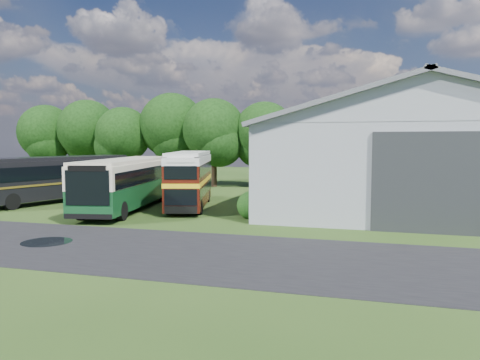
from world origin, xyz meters
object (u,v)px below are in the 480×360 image
(storage_shed, at_px, (411,146))
(bus_dark_single, at_px, (55,178))
(bus_green_single, at_px, (127,183))
(bus_maroon_double, at_px, (190,180))

(storage_shed, relative_size, bus_dark_single, 1.96)
(bus_dark_single, bearing_deg, bus_green_single, -1.37)
(bus_maroon_double, xyz_separation_m, bus_dark_single, (-10.96, 0.21, -0.10))
(bus_green_single, height_order, bus_dark_single, bus_dark_single)
(bus_green_single, distance_m, bus_dark_single, 7.58)
(bus_maroon_double, relative_size, bus_dark_single, 0.73)
(bus_maroon_double, bearing_deg, bus_dark_single, 163.40)
(bus_green_single, xyz_separation_m, bus_dark_single, (-7.26, 2.18, 0.01))
(bus_green_single, bearing_deg, bus_maroon_double, 17.53)
(storage_shed, height_order, bus_maroon_double, storage_shed)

